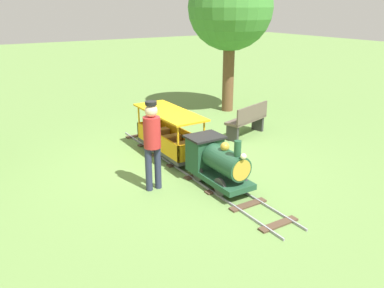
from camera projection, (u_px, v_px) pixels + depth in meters
The scene contains 7 objects.
ground_plane at pixel (182, 163), 8.16m from camera, with size 60.00×60.00×0.00m, color #608442.
track at pixel (191, 168), 7.84m from camera, with size 0.70×5.70×0.04m.
locomotive at pixel (217, 161), 7.00m from camera, with size 0.66×1.45×1.00m.
passenger_car at pixel (170, 137), 8.42m from camera, with size 0.76×2.00×0.97m.
conductor_person at pixel (152, 139), 6.69m from camera, with size 0.30×0.30×1.62m.
park_bench at pixel (248, 120), 9.71m from camera, with size 1.36×0.76×0.82m.
oak_tree_near at pixel (230, 9), 11.20m from camera, with size 2.47×2.47×4.31m.
Camera 1 is at (3.81, 6.52, 3.14)m, focal length 36.25 mm.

